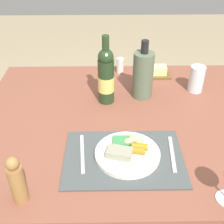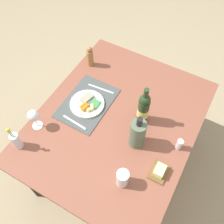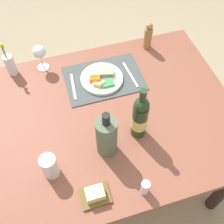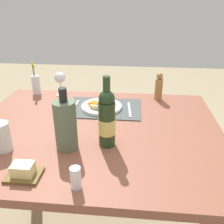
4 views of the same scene
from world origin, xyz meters
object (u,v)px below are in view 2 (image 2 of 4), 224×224
object	(u,v)px
pepper_mill	(90,57)
water_tumbler	(122,179)
wine_bottle	(143,109)
fork	(101,89)
cooler_bottle	(138,134)
knife	(74,122)
salt_shaker	(179,144)
butter_dish	(159,171)
dinner_plate	(88,104)
flower_vase	(16,140)
wine_glass	(33,116)
dining_table	(117,127)

from	to	relation	value
pepper_mill	water_tumbler	world-z (taller)	pepper_mill
wine_bottle	fork	bearing A→B (deg)	-103.53
cooler_bottle	knife	bearing A→B (deg)	-80.48
salt_shaker	pepper_mill	bearing A→B (deg)	-111.81
pepper_mill	butter_dish	bearing A→B (deg)	56.01
wine_bottle	water_tumbler	world-z (taller)	wine_bottle
dinner_plate	pepper_mill	bearing A→B (deg)	-151.19
dinner_plate	salt_shaker	distance (m)	0.68
wine_bottle	dinner_plate	bearing A→B (deg)	-78.47
dinner_plate	knife	bearing A→B (deg)	0.38
dinner_plate	cooler_bottle	distance (m)	0.45
knife	flower_vase	world-z (taller)	flower_vase
flower_vase	fork	bearing A→B (deg)	161.25
wine_glass	pepper_mill	size ratio (longest dim) A/B	0.90
pepper_mill	wine_bottle	bearing A→B (deg)	64.82
flower_vase	butter_dish	xyz separation A→B (m)	(-0.27, 0.85, -0.05)
dining_table	flower_vase	bearing A→B (deg)	-43.43
wine_glass	water_tumbler	size ratio (longest dim) A/B	1.22
wine_glass	pepper_mill	xyz separation A→B (m)	(-0.66, 0.01, -0.03)
butter_dish	cooler_bottle	world-z (taller)	cooler_bottle
water_tumbler	knife	bearing A→B (deg)	-113.18
wine_bottle	flower_vase	bearing A→B (deg)	-46.82
wine_bottle	wine_glass	bearing A→B (deg)	-56.86
pepper_mill	salt_shaker	bearing A→B (deg)	68.19
salt_shaker	fork	bearing A→B (deg)	-104.07
wine_glass	knife	bearing A→B (deg)	123.88
fork	salt_shaker	bearing A→B (deg)	70.81
dining_table	water_tumbler	size ratio (longest dim) A/B	9.81
fork	water_tumbler	xyz separation A→B (m)	(0.54, 0.47, 0.05)
butter_dish	salt_shaker	distance (m)	0.22
knife	water_tumbler	bearing A→B (deg)	71.74
pepper_mill	cooler_bottle	xyz separation A→B (m)	(0.45, 0.63, 0.03)
dinner_plate	fork	size ratio (longest dim) A/B	1.17
cooler_bottle	wine_glass	bearing A→B (deg)	-71.69
knife	flower_vase	distance (m)	0.39
pepper_mill	butter_dish	size ratio (longest dim) A/B	1.39
pepper_mill	cooler_bottle	bearing A→B (deg)	54.35
dinner_plate	butter_dish	bearing A→B (deg)	71.77
pepper_mill	fork	bearing A→B (deg)	48.06
flower_vase	wine_glass	size ratio (longest dim) A/B	1.41
dinner_plate	butter_dish	world-z (taller)	butter_dish
dinner_plate	knife	world-z (taller)	dinner_plate
pepper_mill	salt_shaker	world-z (taller)	pepper_mill
butter_dish	salt_shaker	bearing A→B (deg)	169.20
flower_vase	wine_glass	world-z (taller)	flower_vase
flower_vase	butter_dish	world-z (taller)	flower_vase
wine_bottle	salt_shaker	size ratio (longest dim) A/B	3.76
dining_table	cooler_bottle	xyz separation A→B (m)	(0.09, 0.19, 0.22)
dinner_plate	cooler_bottle	world-z (taller)	cooler_bottle
dining_table	salt_shaker	world-z (taller)	salt_shaker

